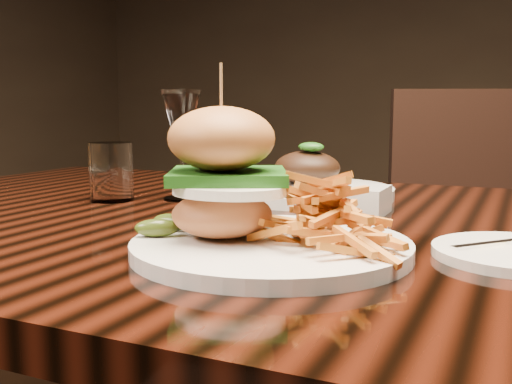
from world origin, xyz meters
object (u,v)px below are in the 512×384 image
at_px(chair_far, 484,247).
at_px(dining_table, 317,276).
at_px(burger_plate, 265,205).
at_px(wine_glass, 181,120).
at_px(far_dish, 307,187).

bearing_deg(chair_far, dining_table, -121.69).
relative_size(burger_plate, wine_glass, 1.62).
distance_m(wine_glass, chair_far, 0.97).
bearing_deg(far_dish, wine_glass, -147.46).
height_order(burger_plate, chair_far, chair_far).
relative_size(dining_table, wine_glass, 9.00).
xyz_separation_m(burger_plate, chair_far, (0.15, 1.08, -0.26)).
relative_size(dining_table, far_dish, 5.52).
distance_m(dining_table, far_dish, 0.23).
relative_size(wine_glass, chair_far, 0.19).
distance_m(burger_plate, chair_far, 1.12).
bearing_deg(wine_glass, chair_far, 62.36).
height_order(burger_plate, far_dish, burger_plate).
bearing_deg(far_dish, burger_plate, -76.31).
height_order(dining_table, burger_plate, burger_plate).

